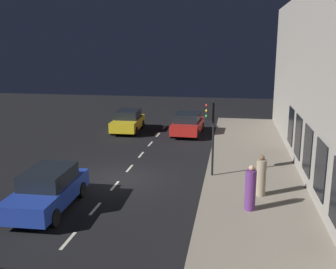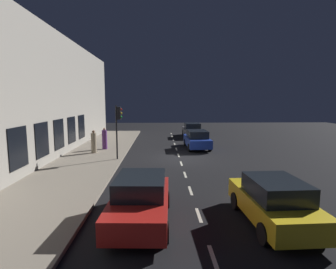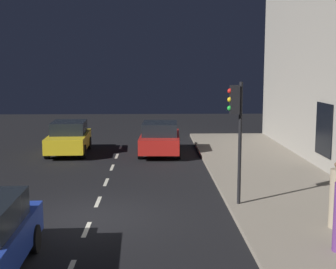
# 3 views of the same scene
# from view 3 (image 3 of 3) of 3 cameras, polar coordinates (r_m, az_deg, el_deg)

# --- Properties ---
(ground_plane) EXTENTS (60.00, 60.00, 0.00)m
(ground_plane) POSITION_cam_3_polar(r_m,az_deg,el_deg) (13.88, -9.12, -9.77)
(ground_plane) COLOR black
(sidewalk) EXTENTS (4.50, 32.00, 0.15)m
(sidewalk) POSITION_cam_3_polar(r_m,az_deg,el_deg) (14.46, 16.60, -8.98)
(sidewalk) COLOR gray
(sidewalk) RESTS_ON ground
(lane_centre_line) EXTENTS (0.12, 27.20, 0.01)m
(lane_centre_line) POSITION_cam_3_polar(r_m,az_deg,el_deg) (12.94, -9.69, -11.10)
(lane_centre_line) COLOR beige
(lane_centre_line) RESTS_ON ground
(traffic_light) EXTENTS (0.45, 0.32, 3.65)m
(traffic_light) POSITION_cam_3_polar(r_m,az_deg,el_deg) (14.15, 8.12, 2.41)
(traffic_light) COLOR black
(traffic_light) RESTS_ON sidewalk
(parked_car_2) EXTENTS (2.02, 4.11, 1.58)m
(parked_car_2) POSITION_cam_3_polar(r_m,az_deg,el_deg) (23.87, -11.74, -0.38)
(parked_car_2) COLOR gold
(parked_car_2) RESTS_ON ground
(parked_car_3) EXTENTS (2.09, 4.20, 1.58)m
(parked_car_3) POSITION_cam_3_polar(r_m,az_deg,el_deg) (23.21, -0.97, -0.45)
(parked_car_3) COLOR red
(parked_car_3) RESTS_ON ground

